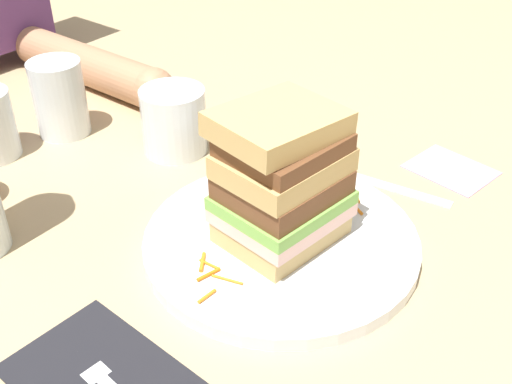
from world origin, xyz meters
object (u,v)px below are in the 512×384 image
(napkin_dark, at_px, (102,379))
(knife, at_px, (373,181))
(main_plate, at_px, (279,241))
(sandwich, at_px, (280,179))
(juice_glass, at_px, (174,124))
(napkin_pink, at_px, (451,169))
(empty_tumbler_1, at_px, (60,98))

(napkin_dark, relative_size, knife, 0.76)
(main_plate, distance_m, sandwich, 0.07)
(knife, xyz_separation_m, juice_glass, (-0.09, 0.24, 0.04))
(napkin_dark, distance_m, napkin_pink, 0.48)
(sandwich, xyz_separation_m, knife, (0.16, -0.02, -0.08))
(main_plate, xyz_separation_m, sandwich, (-0.00, 0.00, 0.07))
(napkin_dark, relative_size, empty_tumbler_1, 1.53)
(sandwich, relative_size, knife, 0.69)
(knife, distance_m, juice_glass, 0.25)
(empty_tumbler_1, bearing_deg, knife, -69.56)
(napkin_dark, relative_size, juice_glass, 1.85)
(main_plate, height_order, empty_tumbler_1, empty_tumbler_1)
(main_plate, height_order, napkin_dark, main_plate)
(main_plate, bearing_deg, empty_tumbler_1, 86.78)
(main_plate, xyz_separation_m, juice_glass, (0.08, 0.22, 0.03))
(sandwich, height_order, napkin_pink, sandwich)
(main_plate, height_order, knife, main_plate)
(sandwich, bearing_deg, juice_glass, 70.47)
(sandwich, relative_size, napkin_dark, 0.91)
(juice_glass, distance_m, napkin_pink, 0.34)
(knife, height_order, empty_tumbler_1, empty_tumbler_1)
(knife, height_order, napkin_pink, same)
(napkin_dark, xyz_separation_m, knife, (0.39, -0.03, 0.00))
(main_plate, height_order, napkin_pink, main_plate)
(napkin_dark, relative_size, napkin_pink, 1.62)
(empty_tumbler_1, height_order, napkin_pink, empty_tumbler_1)
(main_plate, relative_size, knife, 1.38)
(napkin_dark, bearing_deg, napkin_pink, -10.86)
(juice_glass, xyz_separation_m, napkin_pink, (0.17, -0.30, -0.04))
(main_plate, distance_m, napkin_dark, 0.22)
(main_plate, relative_size, sandwich, 2.00)
(empty_tumbler_1, distance_m, napkin_pink, 0.50)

